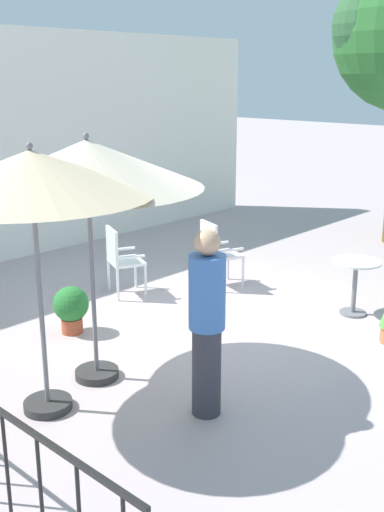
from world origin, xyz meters
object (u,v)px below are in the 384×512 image
at_px(patio_umbrella_1, 87,166).
at_px(patio_chair_0, 217,250).
at_px(cafe_table_0, 355,278).
at_px(patio_umbrella_0, 31,176).
at_px(patio_chair_1, 120,256).
at_px(potted_plant_3, 71,307).
at_px(standing_person, 207,322).

xyz_separation_m(patio_umbrella_1, patio_chair_0, (2.94, 0.95, -1.59)).
relative_size(patio_umbrella_1, cafe_table_0, 3.44).
relative_size(patio_umbrella_0, patio_chair_1, 2.53).
distance_m(potted_plant_3, standing_person, 2.46).
xyz_separation_m(patio_umbrella_1, patio_chair_1, (1.78, 1.69, -1.58)).
bearing_deg(cafe_table_0, potted_plant_3, 142.68).
bearing_deg(cafe_table_0, patio_chair_0, 100.81).
height_order(patio_umbrella_1, potted_plant_3, patio_umbrella_1).
relative_size(patio_chair_0, standing_person, 0.56).
relative_size(potted_plant_3, standing_person, 0.33).
relative_size(patio_umbrella_1, potted_plant_3, 4.28).
distance_m(patio_umbrella_1, patio_chair_1, 2.92).
bearing_deg(patio_chair_0, cafe_table_0, -79.19).
bearing_deg(cafe_table_0, patio_umbrella_1, 162.83).
distance_m(patio_umbrella_1, standing_person, 1.80).
distance_m(cafe_table_0, potted_plant_3, 3.53).
bearing_deg(standing_person, patio_umbrella_0, 130.23).
height_order(cafe_table_0, potted_plant_3, cafe_table_0).
bearing_deg(patio_chair_0, patio_umbrella_1, -162.09).
bearing_deg(patio_umbrella_1, patio_chair_0, 17.91).
bearing_deg(patio_umbrella_1, cafe_table_0, -17.17).
relative_size(patio_umbrella_0, patio_chair_0, 2.50).
height_order(patio_chair_1, standing_person, standing_person).
xyz_separation_m(patio_umbrella_0, patio_chair_0, (3.64, 1.11, -1.60)).
xyz_separation_m(potted_plant_3, standing_person, (-0.28, -2.38, 0.56)).
xyz_separation_m(patio_umbrella_0, patio_chair_1, (2.48, 1.85, -1.59)).
relative_size(patio_umbrella_0, cafe_table_0, 3.41).
relative_size(patio_umbrella_1, patio_chair_1, 2.55).
height_order(patio_chair_1, potted_plant_3, patio_chair_1).
xyz_separation_m(patio_chair_0, patio_chair_1, (-1.16, 0.74, 0.01)).
distance_m(patio_chair_0, patio_chair_1, 1.37).
relative_size(cafe_table_0, patio_chair_0, 0.73).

